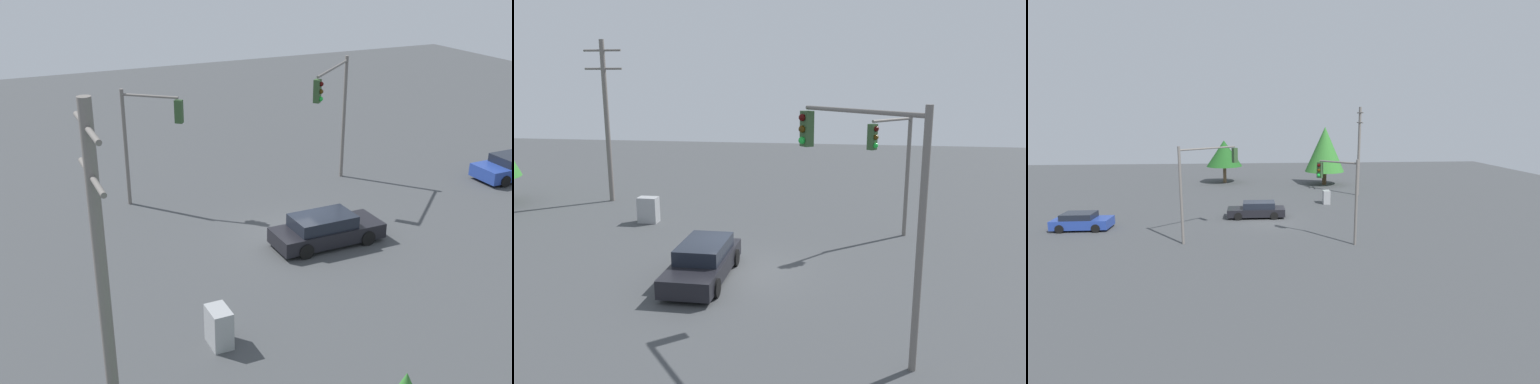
# 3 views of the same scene
# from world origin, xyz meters

# --- Properties ---
(ground_plane) EXTENTS (80.00, 80.00, 0.00)m
(ground_plane) POSITION_xyz_m (0.00, 0.00, 0.00)
(ground_plane) COLOR #424447
(sedan_dark) EXTENTS (1.92, 4.73, 1.33)m
(sedan_dark) POSITION_xyz_m (-1.00, -0.76, 0.64)
(sedan_dark) COLOR black
(sedan_dark) RESTS_ON ground_plane
(sedan_blue) EXTENTS (1.98, 4.09, 1.29)m
(sedan_blue) POSITION_xyz_m (1.69, -13.82, 0.63)
(sedan_blue) COLOR #233D93
(sedan_blue) RESTS_ON ground_plane
(traffic_signal_main) EXTENTS (2.03, 2.43, 5.63)m
(traffic_signal_main) POSITION_xyz_m (5.98, 4.70, 3.82)
(traffic_signal_main) COLOR slate
(traffic_signal_main) RESTS_ON ground_plane
(traffic_signal_cross) EXTENTS (3.29, 3.69, 6.46)m
(traffic_signal_cross) POSITION_xyz_m (4.52, -4.33, 4.47)
(traffic_signal_cross) COLOR slate
(traffic_signal_cross) RESTS_ON ground_plane
(utility_pole_tall) EXTENTS (2.20, 0.28, 9.27)m
(utility_pole_tall) POSITION_xyz_m (-9.78, 10.05, 4.92)
(utility_pole_tall) COLOR slate
(utility_pole_tall) RESTS_ON ground_plane
(electrical_cabinet) EXTENTS (0.97, 0.64, 1.29)m
(electrical_cabinet) POSITION_xyz_m (-5.82, 5.95, 0.65)
(electrical_cabinet) COLOR #9EA0A3
(electrical_cabinet) RESTS_ON ground_plane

